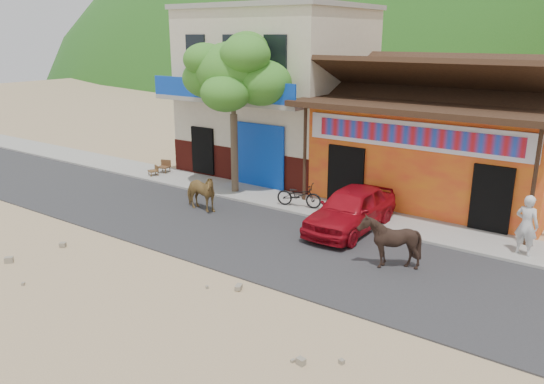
{
  "coord_description": "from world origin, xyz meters",
  "views": [
    {
      "loc": [
        8.08,
        -9.59,
        6.0
      ],
      "look_at": [
        -0.85,
        3.0,
        1.4
      ],
      "focal_mm": 35.0,
      "sensor_mm": 36.0,
      "label": 1
    }
  ],
  "objects_px": {
    "cow_dark": "(389,242)",
    "red_car": "(351,209)",
    "scooter": "(299,195)",
    "pedestrian": "(527,225)",
    "cow_tan": "(200,192)",
    "tree": "(234,114)",
    "cafe_chair_right": "(163,161)",
    "cafe_chair_left": "(153,166)"
  },
  "relations": [
    {
      "from": "tree",
      "to": "cafe_chair_right",
      "type": "xyz_separation_m",
      "value": [
        -4.4,
        0.41,
        -2.5
      ]
    },
    {
      "from": "cow_tan",
      "to": "cow_dark",
      "type": "height_order",
      "value": "cow_dark"
    },
    {
      "from": "scooter",
      "to": "pedestrian",
      "type": "height_order",
      "value": "pedestrian"
    },
    {
      "from": "tree",
      "to": "cow_dark",
      "type": "xyz_separation_m",
      "value": [
        7.69,
        -3.02,
        -2.35
      ]
    },
    {
      "from": "pedestrian",
      "to": "cafe_chair_left",
      "type": "relative_size",
      "value": 2.14
    },
    {
      "from": "cow_tan",
      "to": "scooter",
      "type": "relative_size",
      "value": 0.96
    },
    {
      "from": "red_car",
      "to": "scooter",
      "type": "bearing_deg",
      "value": 161.62
    },
    {
      "from": "scooter",
      "to": "cafe_chair_left",
      "type": "bearing_deg",
      "value": 76.03
    },
    {
      "from": "pedestrian",
      "to": "cafe_chair_right",
      "type": "distance_m",
      "value": 14.9
    },
    {
      "from": "cow_dark",
      "to": "cafe_chair_left",
      "type": "height_order",
      "value": "cow_dark"
    },
    {
      "from": "cow_tan",
      "to": "cafe_chair_left",
      "type": "relative_size",
      "value": 1.95
    },
    {
      "from": "cow_dark",
      "to": "cafe_chair_right",
      "type": "height_order",
      "value": "cow_dark"
    },
    {
      "from": "cow_dark",
      "to": "cafe_chair_left",
      "type": "distance_m",
      "value": 12.42
    },
    {
      "from": "red_car",
      "to": "cafe_chair_right",
      "type": "xyz_separation_m",
      "value": [
        -9.96,
        1.46,
        -0.11
      ]
    },
    {
      "from": "tree",
      "to": "cafe_chair_left",
      "type": "distance_m",
      "value": 5.11
    },
    {
      "from": "cow_dark",
      "to": "scooter",
      "type": "xyz_separation_m",
      "value": [
        -4.59,
        2.79,
        -0.22
      ]
    },
    {
      "from": "scooter",
      "to": "pedestrian",
      "type": "relative_size",
      "value": 0.95
    },
    {
      "from": "tree",
      "to": "cafe_chair_left",
      "type": "xyz_separation_m",
      "value": [
        -4.4,
        -0.21,
        -2.6
      ]
    },
    {
      "from": "cow_dark",
      "to": "red_car",
      "type": "distance_m",
      "value": 2.9
    },
    {
      "from": "tree",
      "to": "cow_dark",
      "type": "distance_m",
      "value": 8.59
    },
    {
      "from": "cow_dark",
      "to": "pedestrian",
      "type": "height_order",
      "value": "pedestrian"
    },
    {
      "from": "red_car",
      "to": "scooter",
      "type": "xyz_separation_m",
      "value": [
        -2.46,
        0.82,
        -0.18
      ]
    },
    {
      "from": "tree",
      "to": "red_car",
      "type": "relative_size",
      "value": 1.48
    },
    {
      "from": "scooter",
      "to": "red_car",
      "type": "bearing_deg",
      "value": -122.34
    },
    {
      "from": "scooter",
      "to": "cow_tan",
      "type": "bearing_deg",
      "value": 114.47
    },
    {
      "from": "cafe_chair_left",
      "to": "cafe_chair_right",
      "type": "xyz_separation_m",
      "value": [
        0.0,
        0.62,
        0.1
      ]
    },
    {
      "from": "tree",
      "to": "cafe_chair_right",
      "type": "relative_size",
      "value": 5.95
    },
    {
      "from": "cow_dark",
      "to": "red_car",
      "type": "xyz_separation_m",
      "value": [
        -2.13,
        1.97,
        -0.04
      ]
    },
    {
      "from": "cow_dark",
      "to": "red_car",
      "type": "relative_size",
      "value": 0.36
    },
    {
      "from": "tree",
      "to": "cow_tan",
      "type": "height_order",
      "value": "tree"
    },
    {
      "from": "tree",
      "to": "pedestrian",
      "type": "height_order",
      "value": "tree"
    },
    {
      "from": "red_car",
      "to": "pedestrian",
      "type": "relative_size",
      "value": 2.36
    },
    {
      "from": "red_car",
      "to": "tree",
      "type": "bearing_deg",
      "value": 169.41
    },
    {
      "from": "tree",
      "to": "scooter",
      "type": "bearing_deg",
      "value": -4.19
    },
    {
      "from": "cow_tan",
      "to": "scooter",
      "type": "height_order",
      "value": "cow_tan"
    },
    {
      "from": "pedestrian",
      "to": "cafe_chair_right",
      "type": "height_order",
      "value": "pedestrian"
    },
    {
      "from": "red_car",
      "to": "pedestrian",
      "type": "height_order",
      "value": "pedestrian"
    },
    {
      "from": "pedestrian",
      "to": "red_car",
      "type": "bearing_deg",
      "value": 22.85
    },
    {
      "from": "pedestrian",
      "to": "cafe_chair_left",
      "type": "xyz_separation_m",
      "value": [
        -14.88,
        -0.01,
        -0.46
      ]
    },
    {
      "from": "pedestrian",
      "to": "cow_tan",
      "type": "bearing_deg",
      "value": 25.26
    },
    {
      "from": "red_car",
      "to": "cafe_chair_right",
      "type": "height_order",
      "value": "red_car"
    },
    {
      "from": "tree",
      "to": "cow_tan",
      "type": "relative_size",
      "value": 3.82
    }
  ]
}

